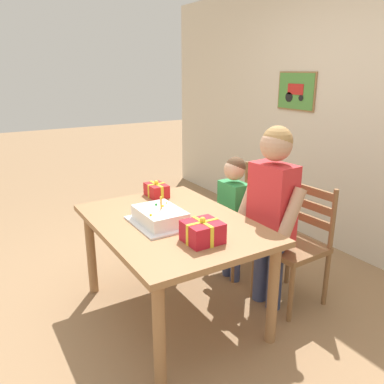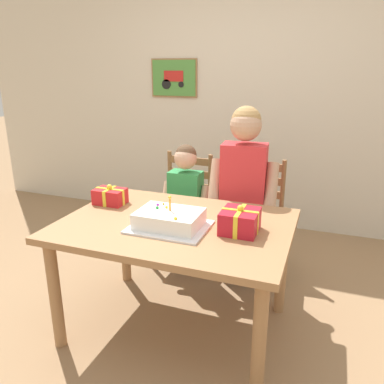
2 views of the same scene
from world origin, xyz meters
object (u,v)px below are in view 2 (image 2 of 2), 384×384
at_px(birthday_cake, 170,220).
at_px(child_older, 243,181).
at_px(gift_box_red_large, 110,196).
at_px(chair_right, 255,218).
at_px(chair_left, 183,209).
at_px(dining_table, 176,237).
at_px(gift_box_beside_cake, 240,221).
at_px(child_younger, 186,198).

bearing_deg(birthday_cake, child_older, 71.80).
bearing_deg(gift_box_red_large, chair_right, 40.96).
bearing_deg(chair_left, child_older, -20.98).
height_order(dining_table, birthday_cake, birthday_cake).
bearing_deg(child_older, dining_table, -110.46).
bearing_deg(chair_right, dining_table, -109.11).
xyz_separation_m(gift_box_red_large, gift_box_beside_cake, (0.93, -0.16, 0.01)).
relative_size(dining_table, birthday_cake, 3.07).
xyz_separation_m(gift_box_beside_cake, child_younger, (-0.59, 0.68, -0.15)).
distance_m(child_older, child_younger, 0.48).
bearing_deg(birthday_cake, dining_table, 90.52).
xyz_separation_m(child_older, child_younger, (-0.45, 0.00, -0.18)).
bearing_deg(chair_right, birthday_cake, -107.45).
bearing_deg(gift_box_red_large, gift_box_beside_cake, -9.63).
height_order(dining_table, gift_box_beside_cake, gift_box_beside_cake).
bearing_deg(gift_box_beside_cake, chair_right, 95.15).
relative_size(dining_table, gift_box_beside_cake, 6.23).
relative_size(dining_table, gift_box_red_large, 6.48).
bearing_deg(child_younger, birthday_cake, -75.45).
xyz_separation_m(chair_right, child_younger, (-0.50, -0.21, 0.18)).
bearing_deg(chair_right, child_older, -104.71).
xyz_separation_m(gift_box_beside_cake, chair_right, (-0.08, 0.89, -0.33)).
height_order(gift_box_red_large, child_older, child_older).
height_order(birthday_cake, chair_right, birthday_cake).
relative_size(gift_box_red_large, gift_box_beside_cake, 0.96).
relative_size(birthday_cake, child_older, 0.32).
relative_size(chair_left, chair_right, 1.00).
distance_m(gift_box_red_large, chair_right, 1.16).
relative_size(gift_box_beside_cake, chair_right, 0.24).
bearing_deg(chair_left, chair_right, 0.00).
xyz_separation_m(birthday_cake, gift_box_red_large, (-0.54, 0.24, 0.00)).
bearing_deg(chair_left, child_younger, -62.75).
relative_size(gift_box_red_large, child_older, 0.15).
relative_size(dining_table, child_younger, 1.27).
height_order(child_older, child_younger, child_older).
xyz_separation_m(gift_box_red_large, chair_left, (0.23, 0.73, -0.32)).
relative_size(gift_box_red_large, chair_left, 0.23).
xyz_separation_m(dining_table, chair_left, (-0.31, 0.89, -0.17)).
height_order(chair_left, chair_right, same).
bearing_deg(birthday_cake, chair_left, 107.51).
distance_m(gift_box_red_large, child_younger, 0.64).
xyz_separation_m(birthday_cake, child_older, (0.25, 0.76, 0.05)).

